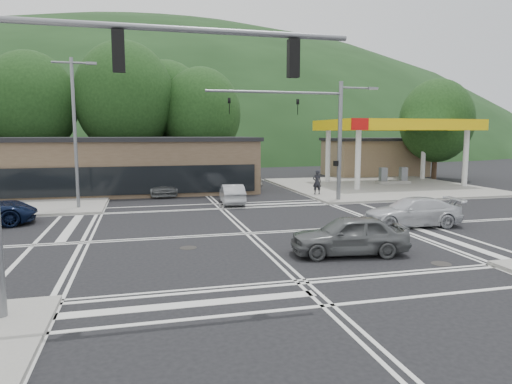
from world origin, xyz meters
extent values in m
plane|color=black|center=(0.00, 0.00, 0.00)|extent=(120.00, 120.00, 0.00)
cube|color=gray|center=(15.00, 15.00, 0.07)|extent=(16.00, 16.00, 0.15)
cylinder|color=silver|center=(12.00, 13.00, 2.50)|extent=(0.44, 0.44, 5.00)
cylinder|color=silver|center=(12.00, 19.00, 2.50)|extent=(0.44, 0.44, 5.00)
cylinder|color=silver|center=(22.00, 13.00, 2.50)|extent=(0.44, 0.44, 5.00)
cylinder|color=silver|center=(22.00, 19.00, 2.50)|extent=(0.44, 0.44, 5.00)
cube|color=silver|center=(17.00, 16.00, 5.30)|extent=(12.00, 8.00, 0.60)
cube|color=yellow|center=(17.00, 12.00, 5.30)|extent=(12.20, 0.25, 0.90)
cube|color=yellow|center=(17.00, 20.00, 5.30)|extent=(12.20, 0.25, 0.90)
cube|color=yellow|center=(11.00, 16.00, 5.30)|extent=(0.25, 8.20, 0.90)
cube|color=yellow|center=(23.00, 16.00, 5.30)|extent=(0.25, 8.20, 0.90)
cube|color=red|center=(11.50, 11.85, 5.30)|extent=(1.40, 0.12, 0.90)
cube|color=gray|center=(17.00, 16.00, 0.25)|extent=(3.00, 1.00, 0.30)
cube|color=slate|center=(16.00, 16.00, 0.95)|extent=(0.60, 0.50, 1.30)
cube|color=slate|center=(18.00, 16.00, 0.95)|extent=(0.60, 0.50, 1.30)
cube|color=#846B4F|center=(20.00, 25.00, 1.90)|extent=(10.00, 6.00, 3.80)
cube|color=brown|center=(-8.00, 17.00, 2.00)|extent=(24.00, 8.00, 4.00)
ellipsoid|color=#1B3517|center=(0.00, 90.00, 0.00)|extent=(252.00, 126.00, 140.00)
cylinder|color=#382619|center=(-14.00, 24.00, 2.42)|extent=(0.50, 0.50, 4.84)
ellipsoid|color=black|center=(-14.00, 24.00, 7.15)|extent=(8.00, 8.00, 9.20)
cylinder|color=#382619|center=(-6.00, 24.00, 2.64)|extent=(0.50, 0.50, 5.28)
ellipsoid|color=black|center=(-6.00, 24.00, 7.80)|extent=(9.00, 9.00, 10.35)
cylinder|color=#382619|center=(1.00, 24.00, 2.20)|extent=(0.50, 0.50, 4.40)
ellipsoid|color=black|center=(1.00, 24.00, 6.50)|extent=(7.60, 7.60, 8.74)
cylinder|color=#382619|center=(-2.00, 28.00, 2.42)|extent=(0.50, 0.50, 4.84)
ellipsoid|color=black|center=(-2.00, 28.00, 7.15)|extent=(8.40, 8.40, 9.66)
cylinder|color=#382619|center=(24.00, 20.00, 1.98)|extent=(0.50, 0.50, 3.96)
ellipsoid|color=black|center=(24.00, 20.00, 5.85)|extent=(7.20, 7.20, 8.28)
cylinder|color=slate|center=(-8.50, 9.00, 4.50)|extent=(0.20, 0.20, 9.00)
cylinder|color=slate|center=(-8.50, 9.00, 8.70)|extent=(2.20, 0.12, 0.12)
cube|color=slate|center=(-7.40, 9.00, 8.70)|extent=(0.60, 0.25, 0.15)
cylinder|color=slate|center=(8.20, 8.20, 4.00)|extent=(0.28, 0.28, 8.00)
cylinder|color=slate|center=(3.70, 8.20, 7.20)|extent=(9.00, 0.16, 0.16)
imported|color=black|center=(5.20, 8.20, 6.30)|extent=(0.16, 0.20, 1.00)
imported|color=black|center=(0.70, 8.20, 6.30)|extent=(0.16, 0.20, 1.00)
cylinder|color=slate|center=(9.40, 8.20, 7.60)|extent=(2.40, 0.12, 0.12)
cube|color=slate|center=(10.50, 8.20, 7.60)|extent=(0.70, 0.30, 0.15)
cube|color=black|center=(7.95, 8.20, 2.60)|extent=(0.25, 0.30, 0.35)
cylinder|color=slate|center=(-3.70, -8.20, 7.20)|extent=(9.00, 0.16, 0.16)
cube|color=black|center=(-5.20, -8.20, 6.60)|extent=(0.30, 0.25, 1.00)
cube|color=black|center=(-0.70, -8.20, 6.60)|extent=(0.30, 0.25, 1.00)
imported|color=#55585A|center=(2.87, -4.50, 0.76)|extent=(4.65, 2.36, 1.52)
imported|color=silver|center=(8.29, -0.30, 0.71)|extent=(5.09, 2.51, 1.42)
imported|color=#A2A4A9|center=(1.00, 9.00, 0.65)|extent=(1.71, 4.05, 1.30)
imported|color=#B2B1AD|center=(3.86, 17.27, 0.74)|extent=(2.09, 4.46, 1.48)
imported|color=slate|center=(-3.26, 14.68, 0.70)|extent=(2.12, 4.87, 1.39)
imported|color=black|center=(7.75, 10.99, 1.04)|extent=(0.68, 0.48, 1.78)
camera|label=1|loc=(-4.76, -20.14, 4.62)|focal=32.00mm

